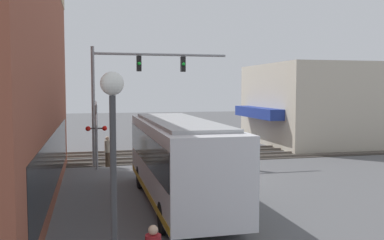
# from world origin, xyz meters

# --- Properties ---
(ground_plane) EXTENTS (120.00, 120.00, 0.00)m
(ground_plane) POSITION_xyz_m (0.00, 0.00, 0.00)
(ground_plane) COLOR #565659
(shop_building) EXTENTS (10.69, 9.38, 6.46)m
(shop_building) POSITION_xyz_m (11.56, -11.56, 3.22)
(shop_building) COLOR beige
(shop_building) RESTS_ON ground
(city_bus) EXTENTS (10.27, 2.59, 3.30)m
(city_bus) POSITION_xyz_m (-4.13, 2.80, 1.82)
(city_bus) COLOR silver
(city_bus) RESTS_ON ground
(traffic_signal_gantry) EXTENTS (0.42, 8.02, 6.91)m
(traffic_signal_gantry) POSITION_xyz_m (4.86, 3.66, 5.05)
(traffic_signal_gantry) COLOR gray
(traffic_signal_gantry) RESTS_ON ground
(crossing_signal) EXTENTS (1.41, 1.18, 3.81)m
(crossing_signal) POSITION_xyz_m (3.84, 5.78, 2.30)
(crossing_signal) COLOR gray
(crossing_signal) RESTS_ON ground
(streetlamp) EXTENTS (0.44, 0.44, 4.82)m
(streetlamp) POSITION_xyz_m (-12.30, 5.73, 2.88)
(streetlamp) COLOR #38383A
(streetlamp) RESTS_ON ground
(rail_track_near) EXTENTS (2.60, 60.00, 0.15)m
(rail_track_near) POSITION_xyz_m (6.00, 0.00, 0.03)
(rail_track_near) COLOR #332D28
(rail_track_near) RESTS_ON ground
(rail_track_far) EXTENTS (2.60, 60.00, 0.15)m
(rail_track_far) POSITION_xyz_m (9.20, 0.00, 0.03)
(rail_track_far) COLOR #332D28
(rail_track_far) RESTS_ON ground
(parked_car_red) EXTENTS (4.37, 1.82, 1.49)m
(parked_car_red) POSITION_xyz_m (10.96, -2.60, 0.69)
(parked_car_red) COLOR #B21E19
(parked_car_red) RESTS_ON ground
(parked_car_white) EXTENTS (4.55, 1.82, 1.44)m
(parked_car_white) POSITION_xyz_m (16.94, 0.20, 0.67)
(parked_car_white) COLOR silver
(parked_car_white) RESTS_ON ground
(pedestrian_at_crossing) EXTENTS (0.34, 0.34, 1.76)m
(pedestrian_at_crossing) POSITION_xyz_m (4.55, 5.16, 0.90)
(pedestrian_at_crossing) COLOR #473828
(pedestrian_at_crossing) RESTS_ON ground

